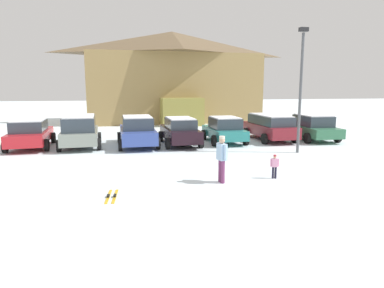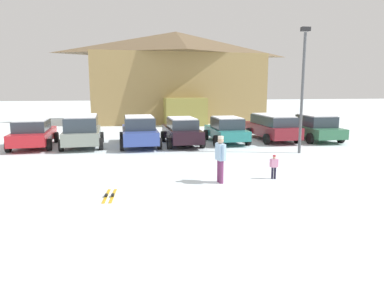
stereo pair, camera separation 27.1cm
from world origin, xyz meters
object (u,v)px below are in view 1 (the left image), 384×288
object	(u,v)px
parked_grey_wagon	(80,130)
parked_red_sedan	(30,133)
parked_blue_hatchback	(137,131)
parked_green_coupe	(311,127)
skier_adult_in_blue_parka	(222,156)
parked_maroon_van	(270,126)
pair_of_skis	(112,196)
lamp_post	(301,85)
ski_lodge	(172,76)
parked_teal_hatchback	(224,129)
parked_black_sedan	(180,131)
skier_child_in_pink_snowsuit	(275,165)

from	to	relation	value
parked_grey_wagon	parked_red_sedan	bearing A→B (deg)	174.18
parked_blue_hatchback	parked_green_coupe	xyz separation A→B (m)	(11.06, 0.34, -0.05)
parked_blue_hatchback	skier_adult_in_blue_parka	size ratio (longest dim) A/B	2.82
parked_red_sedan	parked_maroon_van	bearing A→B (deg)	0.47
skier_adult_in_blue_parka	pair_of_skis	world-z (taller)	skier_adult_in_blue_parka
parked_blue_hatchback	lamp_post	world-z (taller)	lamp_post
parked_red_sedan	pair_of_skis	bearing A→B (deg)	-64.01
ski_lodge	parked_grey_wagon	distance (m)	16.29
ski_lodge	pair_of_skis	distance (m)	24.62
ski_lodge	parked_green_coupe	bearing A→B (deg)	-63.50
parked_grey_wagon	parked_blue_hatchback	world-z (taller)	parked_grey_wagon
parked_teal_hatchback	pair_of_skis	bearing A→B (deg)	-123.86
parked_black_sedan	parked_green_coupe	world-z (taller)	parked_green_coupe
parked_grey_wagon	parked_black_sedan	distance (m)	5.63
ski_lodge	skier_child_in_pink_snowsuit	size ratio (longest dim) A/B	18.99
parked_grey_wagon	parked_blue_hatchback	bearing A→B (deg)	-4.83
ski_lodge	parked_teal_hatchback	size ratio (longest dim) A/B	4.17
parked_blue_hatchback	parked_teal_hatchback	xyz separation A→B (m)	(5.24, 0.28, -0.07)
ski_lodge	parked_black_sedan	bearing A→B (deg)	-96.11
parked_green_coupe	lamp_post	bearing A→B (deg)	-127.42
parked_grey_wagon	parked_black_sedan	xyz separation A→B (m)	(5.62, -0.30, -0.13)
lamp_post	pair_of_skis	bearing A→B (deg)	-148.61
parked_teal_hatchback	skier_adult_in_blue_parka	bearing A→B (deg)	-106.82
skier_adult_in_blue_parka	parked_maroon_van	bearing A→B (deg)	57.49
lamp_post	parked_blue_hatchback	bearing A→B (deg)	155.86
parked_blue_hatchback	parked_maroon_van	size ratio (longest dim) A/B	0.99
skier_child_in_pink_snowsuit	lamp_post	distance (m)	6.33
parked_grey_wagon	lamp_post	xyz separation A→B (m)	(11.21, -3.87, 2.51)
parked_black_sedan	skier_adult_in_blue_parka	xyz separation A→B (m)	(0.20, -8.24, 0.12)
parked_teal_hatchback	parked_green_coupe	distance (m)	5.82
parked_black_sedan	skier_adult_in_blue_parka	bearing A→B (deg)	-88.63
parked_teal_hatchback	parked_red_sedan	bearing A→B (deg)	178.65
ski_lodge	parked_green_coupe	size ratio (longest dim) A/B	3.62
skier_adult_in_blue_parka	ski_lodge	bearing A→B (deg)	86.59
parked_teal_hatchback	skier_adult_in_blue_parka	distance (m)	8.94
lamp_post	parked_maroon_van	bearing A→B (deg)	85.94
parked_green_coupe	pair_of_skis	distance (m)	15.49
parked_grey_wagon	parked_maroon_van	bearing A→B (deg)	1.94
parked_grey_wagon	parked_black_sedan	size ratio (longest dim) A/B	0.96
parked_teal_hatchback	parked_maroon_van	bearing A→B (deg)	6.93
ski_lodge	parked_blue_hatchback	distance (m)	15.44
parked_grey_wagon	parked_maroon_van	world-z (taller)	parked_grey_wagon
skier_adult_in_blue_parka	lamp_post	bearing A→B (deg)	40.92
parked_red_sedan	parked_black_sedan	world-z (taller)	parked_black_sedan
ski_lodge	parked_green_coupe	xyz separation A→B (m)	(7.05, -14.15, -3.55)
parked_teal_hatchback	lamp_post	bearing A→B (deg)	-54.17
parked_grey_wagon	lamp_post	distance (m)	12.13
parked_maroon_van	parked_grey_wagon	bearing A→B (deg)	-178.06
parked_red_sedan	skier_child_in_pink_snowsuit	world-z (taller)	parked_red_sedan
ski_lodge	pair_of_skis	bearing A→B (deg)	-102.21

